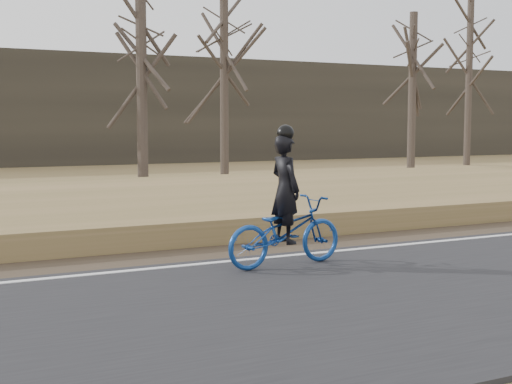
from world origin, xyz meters
name	(u,v)px	position (x,y,z in m)	size (l,w,h in m)	color
ground	(417,249)	(0.00, 0.00, 0.00)	(120.00, 120.00, 0.00)	olive
edge_line	(410,244)	(0.00, 0.20, 0.07)	(120.00, 0.12, 0.01)	silver
shoulder	(376,239)	(0.00, 1.20, 0.02)	(120.00, 1.60, 0.04)	#473A2B
embankment	(298,211)	(0.00, 4.20, 0.22)	(120.00, 5.00, 0.44)	olive
ballast	(228,196)	(0.00, 8.00, 0.23)	(120.00, 3.00, 0.45)	slate
railroad	(228,185)	(0.00, 8.00, 0.53)	(120.00, 2.40, 0.29)	black
treeline_backdrop	(61,109)	(0.00, 30.00, 3.00)	(120.00, 4.00, 6.00)	#383328
cyclist	(285,222)	(-2.93, -0.48, 0.73)	(2.05, 0.88, 2.13)	navy
bare_tree_near_left	(142,72)	(-0.78, 13.17, 3.92)	(0.36, 0.36, 7.84)	#463C34
bare_tree_center	(224,68)	(4.30, 17.79, 4.56)	(0.36, 0.36, 9.12)	#463C34
bare_tree_right	(412,94)	(12.08, 15.11, 3.51)	(0.36, 0.36, 7.03)	#463C34
bare_tree_far_right	(469,81)	(19.37, 19.42, 4.50)	(0.36, 0.36, 8.99)	#463C34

